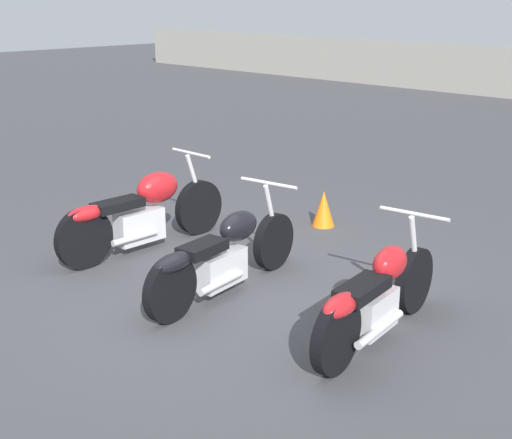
{
  "coord_description": "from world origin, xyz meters",
  "views": [
    {
      "loc": [
        4.65,
        -4.31,
        2.75
      ],
      "look_at": [
        0.0,
        0.42,
        0.65
      ],
      "focal_mm": 50.0,
      "sensor_mm": 36.0,
      "label": 1
    }
  ],
  "objects_px": {
    "motorcycle_slot_0": "(143,212)",
    "motorcycle_slot_2": "(376,298)",
    "motorcycle_slot_1": "(223,255)",
    "traffic_cone_near": "(324,209)"
  },
  "relations": [
    {
      "from": "motorcycle_slot_0",
      "to": "motorcycle_slot_2",
      "type": "relative_size",
      "value": 1.14
    },
    {
      "from": "traffic_cone_near",
      "to": "motorcycle_slot_0",
      "type": "bearing_deg",
      "value": -112.58
    },
    {
      "from": "motorcycle_slot_1",
      "to": "traffic_cone_near",
      "type": "relative_size",
      "value": 4.88
    },
    {
      "from": "motorcycle_slot_0",
      "to": "motorcycle_slot_2",
      "type": "distance_m",
      "value": 3.15
    },
    {
      "from": "motorcycle_slot_0",
      "to": "traffic_cone_near",
      "type": "xyz_separation_m",
      "value": [
        0.87,
        2.1,
        -0.23
      ]
    },
    {
      "from": "motorcycle_slot_1",
      "to": "motorcycle_slot_2",
      "type": "distance_m",
      "value": 1.62
    },
    {
      "from": "motorcycle_slot_0",
      "to": "motorcycle_slot_1",
      "type": "relative_size",
      "value": 1.04
    },
    {
      "from": "motorcycle_slot_2",
      "to": "traffic_cone_near",
      "type": "height_order",
      "value": "motorcycle_slot_2"
    },
    {
      "from": "motorcycle_slot_1",
      "to": "traffic_cone_near",
      "type": "xyz_separation_m",
      "value": [
        -0.67,
        2.32,
        -0.18
      ]
    },
    {
      "from": "motorcycle_slot_1",
      "to": "motorcycle_slot_2",
      "type": "relative_size",
      "value": 1.1
    }
  ]
}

